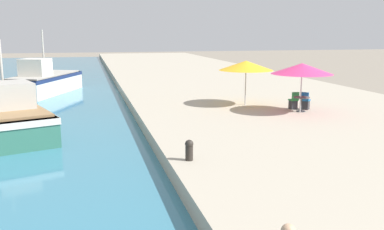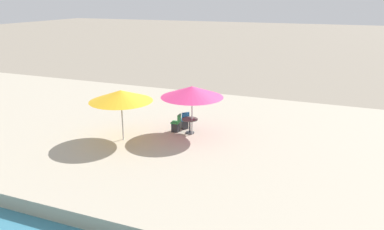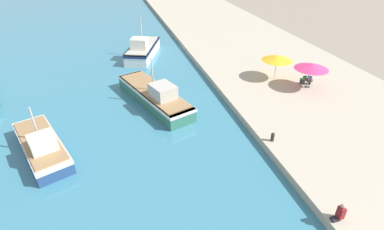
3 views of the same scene
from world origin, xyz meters
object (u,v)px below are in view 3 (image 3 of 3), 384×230
(person_at_quay, at_px, (340,213))
(mooring_bollard, at_px, (273,137))
(fishing_boat_mid, at_px, (155,95))
(cafe_umbrella_pink, at_px, (312,66))
(cafe_table, at_px, (308,82))
(fishing_boat_distant, at_px, (143,49))
(cafe_umbrella_white, at_px, (277,58))
(cafe_chair_right, at_px, (309,81))
(cafe_chair_left, at_px, (303,81))
(fishing_boat_near, at_px, (41,145))

(person_at_quay, bearing_deg, mooring_bollard, 88.92)
(fishing_boat_mid, height_order, cafe_umbrella_pink, fishing_boat_mid)
(cafe_umbrella_pink, height_order, cafe_table, cafe_umbrella_pink)
(fishing_boat_distant, bearing_deg, cafe_table, -23.95)
(fishing_boat_mid, distance_m, cafe_umbrella_white, 12.22)
(mooring_bollard, bearing_deg, fishing_boat_distant, 106.45)
(cafe_chair_right, height_order, mooring_bollard, cafe_chair_right)
(fishing_boat_mid, distance_m, mooring_bollard, 10.76)
(fishing_boat_mid, bearing_deg, person_at_quay, -86.25)
(cafe_umbrella_white, bearing_deg, cafe_table, -52.63)
(fishing_boat_distant, height_order, mooring_bollard, fishing_boat_distant)
(cafe_chair_left, height_order, mooring_bollard, cafe_chair_left)
(cafe_chair_right, relative_size, mooring_bollard, 1.39)
(fishing_boat_mid, relative_size, fishing_boat_distant, 1.22)
(cafe_chair_left, bearing_deg, mooring_bollard, -139.02)
(person_at_quay, xyz_separation_m, mooring_bollard, (0.13, 6.87, -0.12))
(cafe_chair_right, bearing_deg, cafe_chair_left, -155.17)
(cafe_chair_left, relative_size, mooring_bollard, 1.39)
(cafe_umbrella_white, bearing_deg, fishing_boat_distant, 135.60)
(fishing_boat_near, distance_m, fishing_boat_distant, 19.14)
(person_at_quay, bearing_deg, fishing_boat_distant, 102.20)
(fishing_boat_near, xyz_separation_m, fishing_boat_distant, (9.15, 16.81, 0.20))
(fishing_boat_near, xyz_separation_m, mooring_bollard, (15.18, -3.61, 0.19))
(fishing_boat_distant, height_order, person_at_quay, fishing_boat_distant)
(fishing_boat_near, relative_size, fishing_boat_distant, 0.90)
(cafe_table, height_order, person_at_quay, person_at_quay)
(fishing_boat_distant, height_order, cafe_chair_right, fishing_boat_distant)
(fishing_boat_near, bearing_deg, cafe_umbrella_pink, -13.79)
(fishing_boat_mid, bearing_deg, cafe_chair_right, -24.35)
(fishing_boat_near, bearing_deg, cafe_umbrella_white, -5.75)
(fishing_boat_near, bearing_deg, fishing_boat_distant, 40.28)
(fishing_boat_mid, bearing_deg, mooring_bollard, -71.04)
(cafe_chair_right, xyz_separation_m, mooring_bollard, (-7.85, -7.18, 0.02))
(fishing_boat_distant, distance_m, mooring_bollard, 21.29)
(cafe_umbrella_white, height_order, cafe_chair_right, cafe_umbrella_white)
(fishing_boat_distant, bearing_deg, mooring_bollard, -51.70)
(fishing_boat_mid, xyz_separation_m, cafe_umbrella_white, (12.04, 0.83, 1.87))
(cafe_umbrella_white, bearing_deg, mooring_bollard, -120.03)
(cafe_table, relative_size, cafe_chair_right, 0.88)
(fishing_boat_near, height_order, person_at_quay, fishing_boat_near)
(cafe_chair_left, xyz_separation_m, mooring_bollard, (-7.28, -7.40, 0.02))
(cafe_chair_right, bearing_deg, fishing_boat_distant, -178.46)
(fishing_boat_near, bearing_deg, cafe_table, -13.40)
(fishing_boat_distant, height_order, cafe_table, fishing_boat_distant)
(person_at_quay, relative_size, mooring_bollard, 1.60)
(fishing_boat_distant, bearing_deg, cafe_umbrella_white, -22.55)
(cafe_umbrella_pink, xyz_separation_m, mooring_bollard, (-7.19, -6.50, -1.81))
(fishing_boat_mid, distance_m, person_at_quay, 16.65)
(fishing_boat_mid, relative_size, cafe_table, 12.11)
(cafe_table, bearing_deg, cafe_umbrella_white, 127.37)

